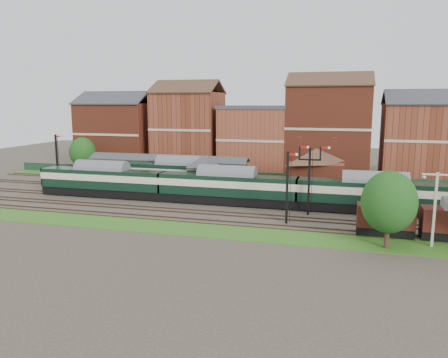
% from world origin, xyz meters
% --- Properties ---
extents(ground, '(160.00, 160.00, 0.00)m').
position_xyz_m(ground, '(0.00, 0.00, 0.00)').
color(ground, '#473D33').
rests_on(ground, ground).
extents(grass_back, '(90.00, 4.50, 0.06)m').
position_xyz_m(grass_back, '(0.00, 16.00, 0.03)').
color(grass_back, '#2D6619').
rests_on(grass_back, ground).
extents(grass_front, '(90.00, 5.00, 0.06)m').
position_xyz_m(grass_front, '(0.00, -12.00, 0.03)').
color(grass_front, '#2D6619').
rests_on(grass_front, ground).
extents(fence, '(90.00, 0.12, 1.50)m').
position_xyz_m(fence, '(0.00, 18.00, 0.75)').
color(fence, '#193823').
rests_on(fence, ground).
extents(platform, '(55.00, 3.40, 1.00)m').
position_xyz_m(platform, '(-5.00, 9.75, 0.50)').
color(platform, '#2D2D2D').
rests_on(platform, ground).
extents(signal_box, '(5.40, 5.40, 6.00)m').
position_xyz_m(signal_box, '(-3.00, 3.25, 3.19)').
color(signal_box, '#617553').
rests_on(signal_box, ground).
extents(brick_hut, '(3.20, 2.64, 2.94)m').
position_xyz_m(brick_hut, '(5.00, 3.25, 1.20)').
color(brick_hut, brown).
rests_on(brick_hut, ground).
extents(station_building, '(8.10, 8.10, 5.90)m').
position_xyz_m(station_building, '(12.00, 9.75, 3.96)').
color(station_building, brown).
rests_on(station_building, platform).
extents(canopy, '(26.00, 3.89, 4.08)m').
position_xyz_m(canopy, '(-11.00, 9.75, 4.58)').
color(canopy, '#464D30').
rests_on(canopy, platform).
extents(semaphore_bracket, '(3.60, 0.25, 8.18)m').
position_xyz_m(semaphore_bracket, '(12.04, -2.50, 4.63)').
color(semaphore_bracket, black).
rests_on(semaphore_bracket, ground).
extents(semaphore_platform_end, '(1.23, 0.25, 8.00)m').
position_xyz_m(semaphore_platform_end, '(-29.98, 8.00, 4.16)').
color(semaphore_platform_end, black).
rests_on(semaphore_platform_end, ground).
extents(semaphore_siding, '(1.23, 0.25, 8.00)m').
position_xyz_m(semaphore_siding, '(10.02, -7.00, 4.16)').
color(semaphore_siding, black).
rests_on(semaphore_siding, ground).
extents(yard_lamp, '(2.60, 0.22, 7.00)m').
position_xyz_m(yard_lamp, '(24.00, -11.50, 3.99)').
color(yard_lamp, beige).
rests_on(yard_lamp, ground).
extents(town_backdrop, '(69.00, 10.00, 16.00)m').
position_xyz_m(town_backdrop, '(-0.18, 25.00, 7.00)').
color(town_backdrop, brown).
rests_on(town_backdrop, ground).
extents(dmu_train, '(54.56, 2.87, 4.19)m').
position_xyz_m(dmu_train, '(1.35, 0.00, 2.45)').
color(dmu_train, black).
rests_on(dmu_train, ground).
extents(platform_railcar, '(19.14, 3.01, 4.41)m').
position_xyz_m(platform_railcar, '(-7.16, 6.50, 2.57)').
color(platform_railcar, black).
rests_on(platform_railcar, ground).
extents(goods_van_a, '(5.45, 2.36, 3.31)m').
position_xyz_m(goods_van_a, '(20.08, -9.00, 1.90)').
color(goods_van_a, black).
rests_on(goods_van_a, ground).
extents(tree_far, '(4.93, 4.93, 7.19)m').
position_xyz_m(tree_far, '(19.91, -13.02, 4.34)').
color(tree_far, '#382619').
rests_on(tree_far, ground).
extents(tree_back, '(4.75, 4.75, 6.94)m').
position_xyz_m(tree_back, '(-30.14, 15.69, 4.19)').
color(tree_back, '#382619').
rests_on(tree_back, ground).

